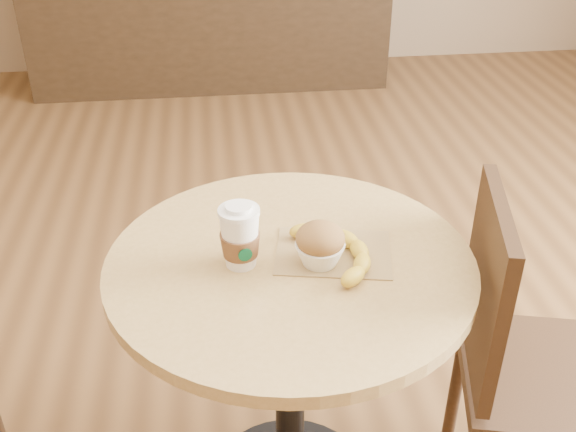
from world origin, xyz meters
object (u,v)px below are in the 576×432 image
object	(u,v)px
coffee_cup	(240,238)
chair_right	(524,359)
banana	(335,252)
cafe_table	(290,330)
muffin	(320,245)

from	to	relation	value
coffee_cup	chair_right	bearing A→B (deg)	-17.37
banana	chair_right	bearing A→B (deg)	-25.20
banana	cafe_table	bearing A→B (deg)	152.45
muffin	banana	world-z (taller)	muffin
cafe_table	coffee_cup	bearing A→B (deg)	-176.91
chair_right	coffee_cup	world-z (taller)	coffee_cup
chair_right	muffin	bearing A→B (deg)	97.57
chair_right	banana	bearing A→B (deg)	95.93
chair_right	banana	xyz separation A→B (m)	(-0.43, 0.06, 0.29)
chair_right	coffee_cup	distance (m)	0.71
coffee_cup	banana	world-z (taller)	coffee_cup
muffin	cafe_table	bearing A→B (deg)	156.05
coffee_cup	cafe_table	bearing A→B (deg)	-7.69
cafe_table	chair_right	bearing A→B (deg)	-8.46
cafe_table	banana	size ratio (longest dim) A/B	3.21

